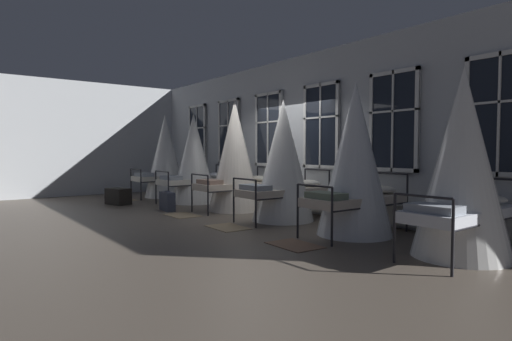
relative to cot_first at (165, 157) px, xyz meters
The scene contains 16 objects.
ground 4.70m from the cot_first, ahead, with size 24.20×24.20×0.00m, color brown.
back_wall_with_windows 4.74m from the cot_first, 15.04° to the left, with size 13.10×0.10×3.60m, color silver.
end_wall_left 2.82m from the cot_first, 136.67° to the right, with size 0.10×7.13×3.60m, color silver.
window_bank 4.68m from the cot_first, 13.62° to the left, with size 10.12×0.10×2.81m.
cot_first is the anchor object (origin of this frame).
cot_second 1.78m from the cot_first, ahead, with size 1.27×1.94×2.42m.
cot_third 3.66m from the cot_first, ahead, with size 1.27×1.94×2.62m.
cot_fourth 5.44m from the cot_first, ahead, with size 1.27×1.95×2.46m.
cot_fifth 7.29m from the cot_first, ahead, with size 1.27×1.94×2.57m.
cot_sixth 9.11m from the cot_first, ahead, with size 1.27×1.94×2.52m.
rug_first 1.78m from the cot_first, 89.85° to the right, with size 0.80×0.56×0.01m, color #8E7A5B.
rug_third 4.05m from the cot_first, 19.77° to the right, with size 0.80×0.56×0.01m, color #8E7A5B.
rug_fourth 5.74m from the cot_first, 13.48° to the right, with size 0.80×0.56×0.01m, color #8E7A5B.
rug_fifth 7.48m from the cot_first, 10.19° to the right, with size 0.80×0.56×0.01m, color brown.
suitcase_dark 3.19m from the cot_first, 24.30° to the right, with size 0.58×0.26×0.47m.
travel_trunk 2.23m from the cot_first, 62.84° to the right, with size 0.64×0.40×0.43m, color black.
Camera 1 is at (7.31, -5.52, 1.42)m, focal length 29.34 mm.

